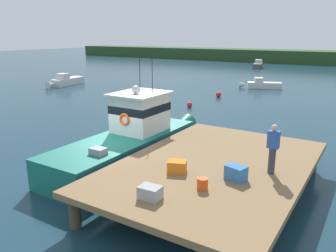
{
  "coord_description": "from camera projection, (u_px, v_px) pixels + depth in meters",
  "views": [
    {
      "loc": [
        9.27,
        -10.23,
        5.55
      ],
      "look_at": [
        1.2,
        2.69,
        1.4
      ],
      "focal_mm": 36.18,
      "sensor_mm": 36.0,
      "label": 1
    }
  ],
  "objects": [
    {
      "name": "ground_plane",
      "position": [
        111.0,
        167.0,
        14.56
      ],
      "size": [
        200.0,
        200.0,
        0.0
      ],
      "primitive_type": "plane",
      "color": "#193847"
    },
    {
      "name": "dock",
      "position": [
        214.0,
        166.0,
        11.83
      ],
      "size": [
        6.0,
        9.0,
        1.2
      ],
      "color": "#4C3D2D",
      "rests_on": "ground"
    },
    {
      "name": "main_fishing_boat",
      "position": [
        132.0,
        138.0,
        15.23
      ],
      "size": [
        2.55,
        9.8,
        4.8
      ],
      "color": "#196B5B",
      "rests_on": "ground"
    },
    {
      "name": "crate_single_far",
      "position": [
        177.0,
        166.0,
        11.0
      ],
      "size": [
        0.72,
        0.64,
        0.38
      ],
      "primitive_type": "cube",
      "rotation": [
        0.0,
        0.0,
        0.39
      ],
      "color": "orange",
      "rests_on": "dock"
    },
    {
      "name": "crate_single_by_cleat",
      "position": [
        236.0,
        173.0,
        10.4
      ],
      "size": [
        0.69,
        0.57,
        0.45
      ],
      "primitive_type": "cube",
      "rotation": [
        0.0,
        0.0,
        -0.25
      ],
      "color": "#3370B2",
      "rests_on": "dock"
    },
    {
      "name": "crate_stack_near_edge",
      "position": [
        150.0,
        193.0,
        9.21
      ],
      "size": [
        0.62,
        0.47,
        0.36
      ],
      "primitive_type": "cube",
      "rotation": [
        0.0,
        0.0,
        0.05
      ],
      "color": "#9E9EA3",
      "rests_on": "dock"
    },
    {
      "name": "bait_bucket",
      "position": [
        202.0,
        184.0,
        9.78
      ],
      "size": [
        0.32,
        0.32,
        0.34
      ],
      "primitive_type": "cylinder",
      "color": "#E04C19",
      "rests_on": "dock"
    },
    {
      "name": "deckhand_by_the_boat",
      "position": [
        273.0,
        148.0,
        10.72
      ],
      "size": [
        0.36,
        0.22,
        1.63
      ],
      "color": "#383842",
      "rests_on": "dock"
    },
    {
      "name": "moored_boat_off_the_point",
      "position": [
        258.0,
        65.0,
        57.69
      ],
      "size": [
        2.24,
        5.34,
        1.33
      ],
      "color": "#4C4C51",
      "rests_on": "ground"
    },
    {
      "name": "moored_boat_far_left",
      "position": [
        66.0,
        81.0,
        37.75
      ],
      "size": [
        1.91,
        5.38,
        1.34
      ],
      "color": "silver",
      "rests_on": "ground"
    },
    {
      "name": "moored_boat_outer_mooring",
      "position": [
        261.0,
        85.0,
        35.75
      ],
      "size": [
        4.32,
        2.44,
        1.1
      ],
      "color": "silver",
      "rests_on": "ground"
    },
    {
      "name": "mooring_buoy_channel_marker",
      "position": [
        190.0,
        105.0,
        26.47
      ],
      "size": [
        0.41,
        0.41,
        0.41
      ],
      "primitive_type": "sphere",
      "color": "red",
      "rests_on": "ground"
    },
    {
      "name": "mooring_buoy_outer",
      "position": [
        219.0,
        95.0,
        30.68
      ],
      "size": [
        0.48,
        0.48,
        0.48
      ],
      "primitive_type": "sphere",
      "color": "red",
      "rests_on": "ground"
    },
    {
      "name": "far_shoreline",
      "position": [
        326.0,
        57.0,
        64.99
      ],
      "size": [
        120.0,
        8.0,
        2.4
      ],
      "primitive_type": "cube",
      "color": "#284723",
      "rests_on": "ground"
    }
  ]
}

